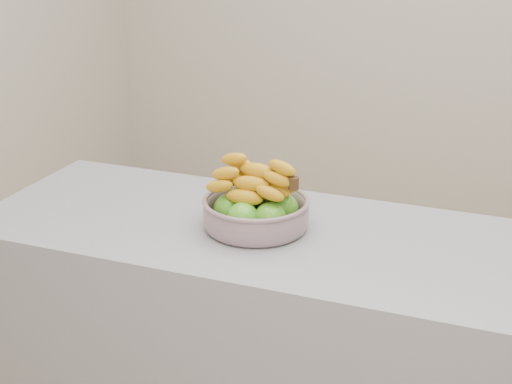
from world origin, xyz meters
TOP-DOWN VIEW (x-y plane):
  - fruit_bowl at (-0.25, -0.32)m, footprint 0.28×0.28m

SIDE VIEW (x-z plane):
  - fruit_bowl at x=-0.25m, z-range 0.87..1.04m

